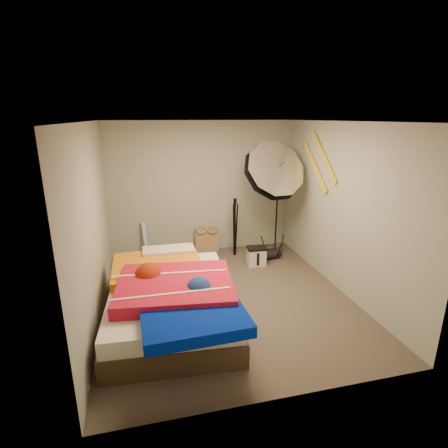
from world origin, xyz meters
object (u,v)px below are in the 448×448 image
object	(u,v)px
camera_case	(256,257)
bed	(172,298)
duffel_bag	(270,254)
wrapping_roll	(145,240)
photo_umbrella	(273,172)
camera_tripod	(235,223)
tote_bag	(207,240)

from	to	relation	value
camera_case	bed	world-z (taller)	bed
camera_case	duffel_bag	world-z (taller)	camera_case
wrapping_roll	photo_umbrella	size ratio (longest dim) A/B	0.29
bed	camera_tripod	bearing A→B (deg)	55.14
duffel_bag	camera_tripod	size ratio (longest dim) A/B	0.31
wrapping_roll	bed	xyz separation A→B (m)	(0.28, -2.31, -0.01)
camera_case	duffel_bag	bearing A→B (deg)	36.55
wrapping_roll	camera_case	xyz separation A→B (m)	(1.92, -0.88, -0.18)
camera_tripod	wrapping_roll	bearing A→B (deg)	169.22
tote_bag	duffel_bag	world-z (taller)	tote_bag
camera_case	wrapping_roll	bearing A→B (deg)	159.93
camera_case	camera_tripod	bearing A→B (deg)	118.66
duffel_bag	camera_tripod	distance (m)	0.87
camera_case	camera_tripod	distance (m)	0.78
duffel_bag	camera_case	bearing A→B (deg)	-155.81
wrapping_roll	bed	distance (m)	2.33
camera_case	duffel_bag	distance (m)	0.41
wrapping_roll	camera_case	distance (m)	2.12
tote_bag	bed	bearing A→B (deg)	-104.72
photo_umbrella	camera_tripod	size ratio (longest dim) A/B	2.05
tote_bag	wrapping_roll	size ratio (longest dim) A/B	0.67
duffel_bag	photo_umbrella	distance (m)	1.54
bed	photo_umbrella	size ratio (longest dim) A/B	1.07
camera_case	bed	distance (m)	2.18
wrapping_roll	bed	world-z (taller)	wrapping_roll
duffel_bag	tote_bag	bearing A→B (deg)	140.53
tote_bag	photo_umbrella	distance (m)	1.90
bed	camera_tripod	world-z (taller)	camera_tripod
duffel_bag	bed	world-z (taller)	bed
duffel_bag	wrapping_roll	bearing A→B (deg)	155.81
bed	photo_umbrella	xyz separation A→B (m)	(1.94, 1.57, 1.31)
tote_bag	bed	xyz separation A→B (m)	(-0.91, -2.31, 0.10)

